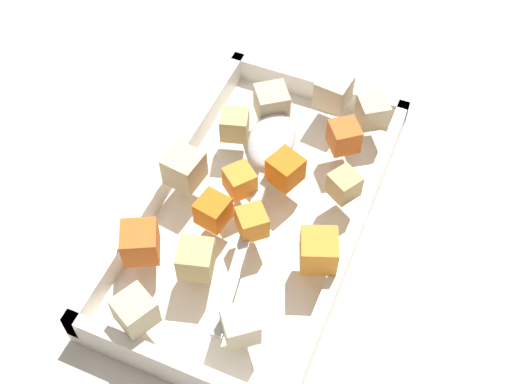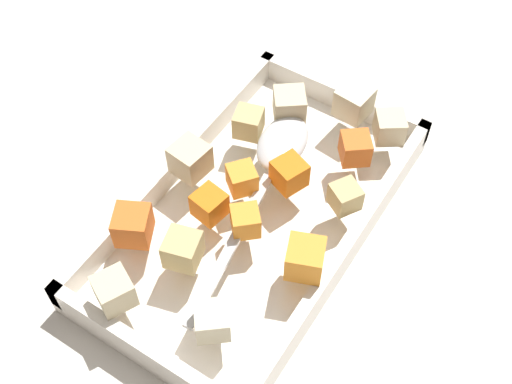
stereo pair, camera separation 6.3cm
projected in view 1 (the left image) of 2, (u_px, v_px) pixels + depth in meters
The scene contains 19 objects.
ground_plane at pixel (260, 239), 0.67m from camera, with size 4.00×4.00×0.00m, color beige.
baking_dish at pixel (256, 216), 0.67m from camera, with size 0.37×0.21×0.04m.
carrot_chunk_corner_se at pixel (344, 136), 0.67m from camera, with size 0.03×0.03×0.03m, color orange.
carrot_chunk_center at pixel (319, 250), 0.59m from camera, with size 0.03×0.03×0.03m, color orange.
carrot_chunk_front_center at pixel (213, 211), 0.62m from camera, with size 0.03×0.03×0.03m, color orange.
carrot_chunk_corner_ne at pixel (140, 242), 0.59m from camera, with size 0.03×0.03×0.03m, color orange.
carrot_chunk_back_center at pixel (240, 181), 0.64m from camera, with size 0.03×0.03×0.03m, color orange.
carrot_chunk_near_right at pixel (257, 224), 0.61m from camera, with size 0.03×0.03×0.03m, color orange.
carrot_chunk_rim_edge at pixel (285, 169), 0.65m from camera, with size 0.03×0.03×0.03m, color orange.
potato_chunk_corner_sw at pixel (184, 168), 0.64m from camera, with size 0.03×0.03×0.03m, color beige.
potato_chunk_under_handle at pixel (240, 325), 0.55m from camera, with size 0.03×0.03×0.03m, color beige.
potato_chunk_far_right at pixel (272, 103), 0.70m from camera, with size 0.03×0.03×0.03m, color beige.
potato_chunk_heap_side at pixel (135, 311), 0.55m from camera, with size 0.03×0.03×0.03m, color beige.
potato_chunk_mid_left at pixel (235, 124), 0.68m from camera, with size 0.03×0.03×0.03m, color tan.
potato_chunk_far_left at pixel (333, 91), 0.71m from camera, with size 0.03×0.03×0.03m, color beige.
potato_chunk_corner_nw at pixel (196, 259), 0.58m from camera, with size 0.03×0.03×0.03m, color tan.
potato_chunk_near_spoon at pixel (373, 112), 0.69m from camera, with size 0.03×0.03×0.03m, color beige.
potato_chunk_mid_right at pixel (344, 185), 0.64m from camera, with size 0.03×0.03×0.03m, color tan.
serving_spoon at pixel (269, 150), 0.67m from camera, with size 0.26×0.07×0.02m.
Camera 1 is at (-0.33, -0.14, 0.56)m, focal length 46.34 mm.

